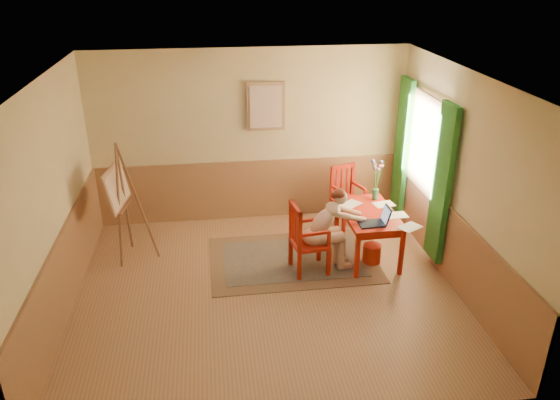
{
  "coord_description": "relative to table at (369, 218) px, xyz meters",
  "views": [
    {
      "loc": [
        -0.62,
        -5.91,
        4.03
      ],
      "look_at": [
        0.25,
        0.55,
        1.05
      ],
      "focal_mm": 34.31,
      "sensor_mm": 36.0,
      "label": 1
    }
  ],
  "objects": [
    {
      "name": "chair_back",
      "position": [
        -0.05,
        1.06,
        -0.14
      ],
      "size": [
        0.55,
        0.57,
        0.99
      ],
      "color": "red",
      "rests_on": "room"
    },
    {
      "name": "wainscot",
      "position": [
        -1.55,
        0.11,
        -0.13
      ],
      "size": [
        5.0,
        4.5,
        1.0
      ],
      "color": "#A4744D",
      "rests_on": "room"
    },
    {
      "name": "wall_portrait",
      "position": [
        -1.3,
        1.51,
        1.27
      ],
      "size": [
        0.6,
        0.05,
        0.76
      ],
      "color": "#A47953",
      "rests_on": "room"
    },
    {
      "name": "papers",
      "position": [
        0.21,
        -0.04,
        0.09
      ],
      "size": [
        0.96,
        1.16,
        0.0
      ],
      "color": "white",
      "rests_on": "table"
    },
    {
      "name": "wastebasket",
      "position": [
        0.03,
        -0.18,
        -0.49
      ],
      "size": [
        0.33,
        0.33,
        0.28
      ],
      "primitive_type": "cylinder",
      "rotation": [
        0.0,
        0.0,
        0.35
      ],
      "color": "red",
      "rests_on": "room"
    },
    {
      "name": "figure",
      "position": [
        -0.65,
        -0.25,
        0.03
      ],
      "size": [
        0.91,
        0.45,
        1.2
      ],
      "color": "beige",
      "rests_on": "room"
    },
    {
      "name": "rug",
      "position": [
        -1.08,
        0.03,
        -0.62
      ],
      "size": [
        2.41,
        1.61,
        0.02
      ],
      "color": "#8C7251",
      "rests_on": "room"
    },
    {
      "name": "room",
      "position": [
        -1.55,
        -0.69,
        0.77
      ],
      "size": [
        5.04,
        4.54,
        2.84
      ],
      "color": "#AB7B53",
      "rests_on": "ground"
    },
    {
      "name": "easel",
      "position": [
        -3.48,
        0.46,
        0.41
      ],
      "size": [
        0.63,
        0.79,
        1.76
      ],
      "color": "brown",
      "rests_on": "room"
    },
    {
      "name": "window",
      "position": [
        0.87,
        0.41,
        0.71
      ],
      "size": [
        0.12,
        2.01,
        2.2
      ],
      "color": "white",
      "rests_on": "room"
    },
    {
      "name": "vase",
      "position": [
        0.21,
        0.44,
        0.37
      ],
      "size": [
        0.23,
        0.3,
        0.6
      ],
      "color": "#3F724C",
      "rests_on": "table"
    },
    {
      "name": "laptop",
      "position": [
        -0.01,
        -0.37,
        0.14
      ],
      "size": [
        0.42,
        0.26,
        0.25
      ],
      "color": "#1E2338",
      "rests_on": "table"
    },
    {
      "name": "table",
      "position": [
        0.0,
        0.0,
        0.0
      ],
      "size": [
        0.74,
        1.21,
        0.72
      ],
      "color": "red",
      "rests_on": "room"
    },
    {
      "name": "chair_left",
      "position": [
        -0.96,
        -0.29,
        -0.12
      ],
      "size": [
        0.53,
        0.51,
        1.03
      ],
      "color": "red",
      "rests_on": "room"
    }
  ]
}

